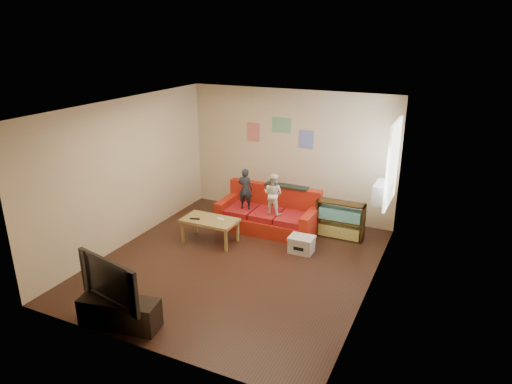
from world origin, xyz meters
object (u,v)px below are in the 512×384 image
at_px(bookshelf, 340,222).
at_px(television, 116,278).
at_px(child_a, 245,189).
at_px(coffee_table, 210,222).
at_px(tv_stand, 120,313).
at_px(sofa, 269,215).
at_px(file_box, 302,244).
at_px(child_b, 273,194).

bearing_deg(bookshelf, television, -115.96).
distance_m(child_a, coffee_table, 1.03).
xyz_separation_m(tv_stand, television, (0.00, 0.00, 0.53)).
relative_size(sofa, television, 1.74).
xyz_separation_m(child_a, coffee_table, (-0.32, -0.88, -0.44)).
distance_m(child_a, television, 3.67).
bearing_deg(coffee_table, television, -85.44).
bearing_deg(file_box, child_b, 145.27).
height_order(sofa, coffee_table, sofa).
distance_m(child_a, child_b, 0.60).
distance_m(file_box, tv_stand, 3.45).
bearing_deg(coffee_table, child_a, 70.15).
relative_size(child_a, television, 0.74).
bearing_deg(bookshelf, child_b, -164.43).
xyz_separation_m(bookshelf, tv_stand, (-1.96, -4.02, -0.12)).
bearing_deg(television, sofa, 93.88).
bearing_deg(bookshelf, file_box, -116.64).
relative_size(child_b, bookshelf, 0.89).
height_order(child_a, tv_stand, child_a).
bearing_deg(television, file_box, 76.23).
relative_size(sofa, child_b, 2.43).
xyz_separation_m(sofa, television, (-0.55, -3.84, 0.44)).
xyz_separation_m(coffee_table, tv_stand, (0.22, -2.79, -0.19)).
relative_size(child_b, television, 0.72).
xyz_separation_m(child_a, television, (-0.09, -3.67, -0.10)).
xyz_separation_m(child_b, tv_stand, (-0.69, -3.67, -0.62)).
bearing_deg(child_b, coffee_table, 50.72).
bearing_deg(child_b, tv_stand, 86.27).
bearing_deg(child_b, television, 86.27).
relative_size(child_b, coffee_table, 0.79).
bearing_deg(tv_stand, child_b, 68.58).
distance_m(child_b, file_box, 1.19).
height_order(coffee_table, bookshelf, bookshelf).
height_order(sofa, file_box, sofa).
relative_size(child_b, file_box, 1.83).
bearing_deg(child_a, television, 82.05).
bearing_deg(coffee_table, tv_stand, -85.44).
distance_m(sofa, child_b, 0.58).
relative_size(tv_stand, television, 0.96).
distance_m(sofa, bookshelf, 1.42).
bearing_deg(child_b, sofa, -41.61).
bearing_deg(sofa, coffee_table, -126.34).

